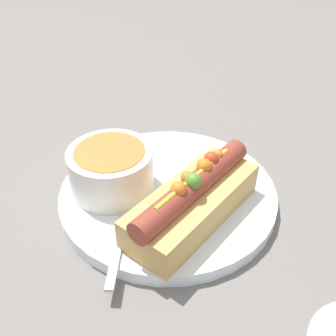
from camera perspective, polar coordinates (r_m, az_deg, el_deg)
name	(u,v)px	position (r m, az deg, el deg)	size (l,w,h in m)	color
ground_plane	(168,199)	(0.48, 0.00, -4.45)	(4.00, 4.00, 0.00)	slate
dinner_plate	(168,194)	(0.47, 0.00, -3.73)	(0.26, 0.26, 0.02)	white
hot_dog	(193,199)	(0.42, 3.65, -4.57)	(0.18, 0.09, 0.06)	tan
soup_bowl	(111,168)	(0.46, -8.25, 0.02)	(0.10, 0.10, 0.05)	silver
spoon	(127,200)	(0.45, -5.93, -4.70)	(0.13, 0.13, 0.01)	#B7B7BC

